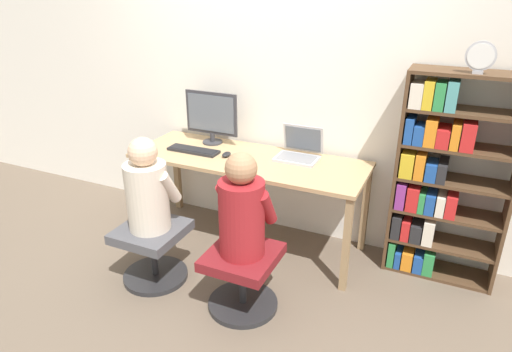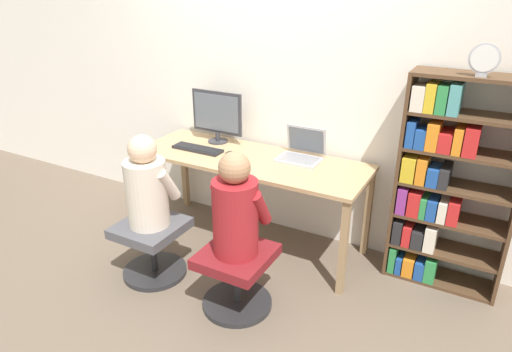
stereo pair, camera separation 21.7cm
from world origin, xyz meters
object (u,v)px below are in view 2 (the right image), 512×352
Objects in this scene: office_chair_left at (152,244)px; office_chair_right at (237,274)px; laptop at (301,153)px; bookshelf at (441,186)px; desktop_monitor at (217,116)px; keyboard at (198,149)px; desk_clock at (484,59)px; person_at_laptop at (236,210)px; person_at_monitor at (147,186)px.

office_chair_right is (0.74, -0.01, 0.00)m from office_chair_left.
bookshelf is at bearing 1.38° from laptop.
desktop_monitor is 0.34m from keyboard.
desk_clock is (0.12, -0.06, 0.88)m from bookshelf.
keyboard is 1.05m from person_at_laptop.
office_chair_right is (0.75, -0.96, -0.74)m from desktop_monitor.
laptop is at bearing 49.62° from office_chair_left.
bookshelf reaches higher than office_chair_left.
laptop is 0.69× the size of office_chair_right.
laptop reaches higher than office_chair_right.
laptop reaches higher than keyboard.
person_at_monitor is 0.44× the size of bookshelf.
office_chair_left is at bearing 178.87° from office_chair_right.
laptop is 0.93m from person_at_laptop.
desk_clock reaches higher than keyboard.
keyboard is 0.87m from office_chair_left.
person_at_laptop is (0.74, -0.01, 0.48)m from office_chair_left.
office_chair_right is 0.88m from person_at_monitor.
bookshelf is (1.83, -0.00, -0.25)m from desktop_monitor.
office_chair_right is at bearing -143.24° from desk_clock.
office_chair_left is (0.05, -0.69, -0.52)m from keyboard.
bookshelf is at bearing 27.27° from person_at_monitor.
desktop_monitor reaches higher than person_at_monitor.
person_at_monitor is at bearing -155.71° from desk_clock.
office_chair_left is at bearing -85.91° from keyboard.
person_at_laptop reaches higher than office_chair_left.
person_at_laptop reaches higher than office_chair_right.
person_at_monitor reaches higher than laptop.
office_chair_left is 2.10m from bookshelf.
desktop_monitor is 1.00× the size of office_chair_right.
person_at_laptop reaches higher than laptop.
person_at_laptop is at bearing -1.11° from person_at_monitor.
desk_clock is at bearing -1.91° from desktop_monitor.
desk_clock is at bearing -1.96° from laptop.
desktop_monitor reaches higher than person_at_laptop.
laptop reaches higher than office_chair_left.
desk_clock reaches higher than person_at_monitor.
person_at_laptop is at bearing 90.00° from office_chair_right.
person_at_laptop is at bearing -51.57° from desktop_monitor.
keyboard reaches higher than office_chair_right.
desk_clock is (1.93, 0.88, 1.37)m from office_chair_left.
bookshelf is (1.86, 0.25, -0.02)m from keyboard.
laptop is 0.49× the size of person_at_monitor.
office_chair_right is 0.31× the size of bookshelf.
desktop_monitor is 2.05m from desk_clock.
desktop_monitor is 2.40× the size of desk_clock.
office_chair_right is at bearing -1.13° from office_chair_left.
desktop_monitor reaches higher than laptop.
keyboard is at bearing 94.09° from office_chair_left.
bookshelf is (1.04, 0.03, -0.06)m from laptop.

